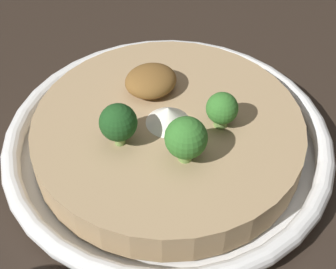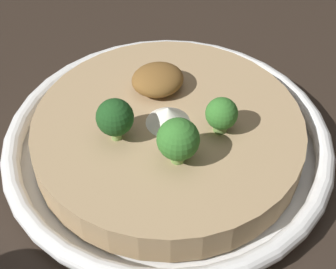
{
  "view_description": "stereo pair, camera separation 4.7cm",
  "coord_description": "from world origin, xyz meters",
  "views": [
    {
      "loc": [
        0.17,
        0.28,
        0.36
      ],
      "look_at": [
        0.0,
        0.0,
        0.02
      ],
      "focal_mm": 55.0,
      "sensor_mm": 36.0,
      "label": 1
    },
    {
      "loc": [
        0.13,
        0.3,
        0.36
      ],
      "look_at": [
        0.0,
        0.0,
        0.02
      ],
      "focal_mm": 55.0,
      "sensor_mm": 36.0,
      "label": 2
    }
  ],
  "objects": [
    {
      "name": "crispy_onion_garnish",
      "position": [
        -0.01,
        -0.05,
        0.05
      ],
      "size": [
        0.05,
        0.04,
        0.02
      ],
      "color": "brown",
      "rests_on": "risotto_bowl"
    },
    {
      "name": "cheese_sprinkle",
      "position": [
        -0.0,
        -0.0,
        0.05
      ],
      "size": [
        0.04,
        0.04,
        0.02
      ],
      "color": "white",
      "rests_on": "risotto_bowl"
    },
    {
      "name": "risotto_bowl",
      "position": [
        0.0,
        0.0,
        0.02
      ],
      "size": [
        0.3,
        0.3,
        0.04
      ],
      "color": "white",
      "rests_on": "ground_plane"
    },
    {
      "name": "broccoli_left",
      "position": [
        -0.04,
        0.03,
        0.06
      ],
      "size": [
        0.03,
        0.03,
        0.03
      ],
      "color": "#759E4C",
      "rests_on": "risotto_bowl"
    },
    {
      "name": "broccoli_back_right",
      "position": [
        0.01,
        0.04,
        0.06
      ],
      "size": [
        0.04,
        0.04,
        0.04
      ],
      "color": "#759E4C",
      "rests_on": "risotto_bowl"
    },
    {
      "name": "ground_plane",
      "position": [
        0.0,
        0.0,
        0.0
      ],
      "size": [
        6.0,
        6.0,
        0.0
      ],
      "primitive_type": "plane",
      "color": "#2D231C"
    },
    {
      "name": "broccoli_right",
      "position": [
        0.05,
        -0.0,
        0.06
      ],
      "size": [
        0.03,
        0.03,
        0.04
      ],
      "color": "#84A856",
      "rests_on": "risotto_bowl"
    }
  ]
}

